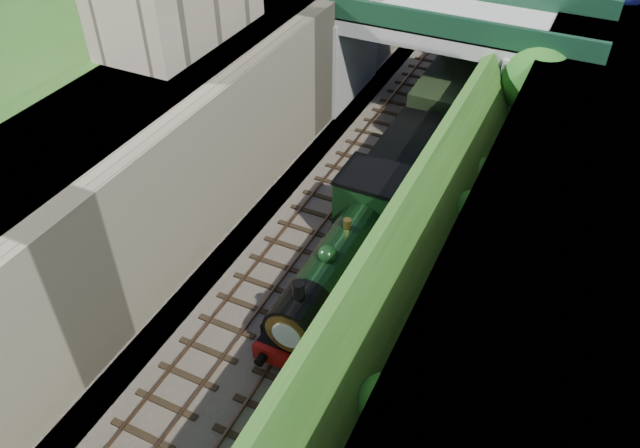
# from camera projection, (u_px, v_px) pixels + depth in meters

# --- Properties ---
(ground) EXTENTS (160.00, 160.00, 0.00)m
(ground) POSITION_uv_depth(u_px,v_px,m) (204.00, 448.00, 20.51)
(ground) COLOR #1E4714
(ground) RESTS_ON ground
(trackbed) EXTENTS (10.00, 90.00, 0.20)m
(trackbed) POSITION_uv_depth(u_px,v_px,m) (408.00, 147.00, 34.29)
(trackbed) COLOR #473F38
(trackbed) RESTS_ON ground
(retaining_wall) EXTENTS (1.00, 90.00, 7.00)m
(retaining_wall) POSITION_uv_depth(u_px,v_px,m) (318.00, 70.00, 33.94)
(retaining_wall) COLOR #756B56
(retaining_wall) RESTS_ON ground
(street_plateau_left) EXTENTS (6.00, 90.00, 7.00)m
(street_plateau_left) POSITION_uv_depth(u_px,v_px,m) (262.00, 58.00, 35.10)
(street_plateau_left) COLOR #262628
(street_plateau_left) RESTS_ON ground
(street_plateau_right) EXTENTS (8.00, 90.00, 6.25)m
(street_plateau_right) POSITION_uv_depth(u_px,v_px,m) (606.00, 140.00, 29.19)
(street_plateau_right) COLOR #262628
(street_plateau_right) RESTS_ON ground
(embankment_slope) EXTENTS (4.33, 90.00, 6.36)m
(embankment_slope) POSITION_uv_depth(u_px,v_px,m) (501.00, 139.00, 30.07)
(embankment_slope) COLOR #1E4714
(embankment_slope) RESTS_ON ground
(track_left) EXTENTS (2.50, 90.00, 0.20)m
(track_left) POSITION_uv_depth(u_px,v_px,m) (374.00, 136.00, 34.86)
(track_left) COLOR black
(track_left) RESTS_ON trackbed
(track_right) EXTENTS (2.50, 90.00, 0.20)m
(track_right) POSITION_uv_depth(u_px,v_px,m) (429.00, 150.00, 33.79)
(track_right) COLOR black
(track_right) RESTS_ON trackbed
(road_bridge) EXTENTS (16.00, 6.40, 7.25)m
(road_bridge) POSITION_uv_depth(u_px,v_px,m) (455.00, 54.00, 34.19)
(road_bridge) COLOR gray
(road_bridge) RESTS_ON ground
(tree) EXTENTS (3.60, 3.80, 6.60)m
(tree) POSITION_uv_depth(u_px,v_px,m) (541.00, 83.00, 30.39)
(tree) COLOR black
(tree) RESTS_ON ground
(locomotive) EXTENTS (3.10, 10.22, 3.83)m
(locomotive) POSITION_uv_depth(u_px,v_px,m) (345.00, 257.00, 24.83)
(locomotive) COLOR black
(locomotive) RESTS_ON trackbed
(tender) EXTENTS (2.70, 6.00, 3.05)m
(tender) POSITION_uv_depth(u_px,v_px,m) (406.00, 168.00, 30.10)
(tender) COLOR black
(tender) RESTS_ON trackbed
(coach_front) EXTENTS (2.90, 18.00, 3.70)m
(coach_front) POSITION_uv_depth(u_px,v_px,m) (475.00, 57.00, 38.55)
(coach_front) COLOR black
(coach_front) RESTS_ON trackbed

